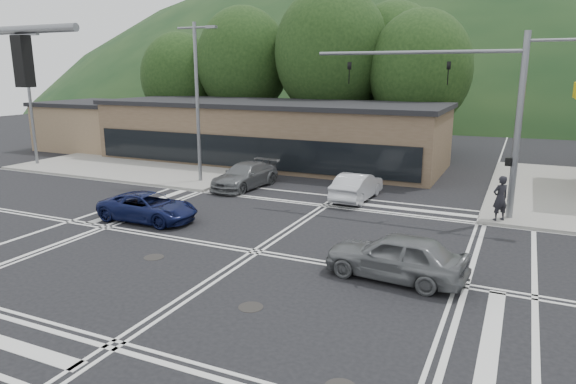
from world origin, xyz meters
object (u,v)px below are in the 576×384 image
at_px(car_grey_center, 396,256).
at_px(car_queue_b, 397,159).
at_px(car_northbound, 245,176).
at_px(pedestrian, 500,198).
at_px(car_queue_a, 357,186).
at_px(car_blue_west, 148,207).

xyz_separation_m(car_grey_center, car_queue_b, (-4.16, 18.23, -0.07)).
relative_size(car_northbound, pedestrian, 2.45).
height_order(car_northbound, pedestrian, pedestrian).
bearing_deg(car_queue_b, car_queue_a, 92.52).
bearing_deg(pedestrian, car_northbound, -46.60).
bearing_deg(car_queue_a, car_blue_west, 48.55).
distance_m(car_grey_center, car_northbound, 14.15).
relative_size(car_queue_b, car_northbound, 0.84).
height_order(car_queue_a, car_northbound, car_queue_a).
relative_size(car_queue_a, car_queue_b, 1.05).
bearing_deg(car_grey_center, pedestrian, 166.41).
xyz_separation_m(car_queue_a, car_queue_b, (0.00, 8.93, -0.01)).
bearing_deg(car_queue_b, car_blue_west, 68.93).
relative_size(car_blue_west, pedestrian, 2.27).
height_order(car_blue_west, pedestrian, pedestrian).
xyz_separation_m(car_queue_a, car_northbound, (-6.50, 0.00, -0.00)).
bearing_deg(car_grey_center, car_queue_a, -150.80).
relative_size(car_blue_west, car_northbound, 0.93).
xyz_separation_m(car_grey_center, pedestrian, (2.63, 7.80, 0.37)).
distance_m(car_queue_b, car_northbound, 11.04).
bearing_deg(car_northbound, car_blue_west, -88.79).
xyz_separation_m(car_queue_a, pedestrian, (6.80, -1.50, 0.43)).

